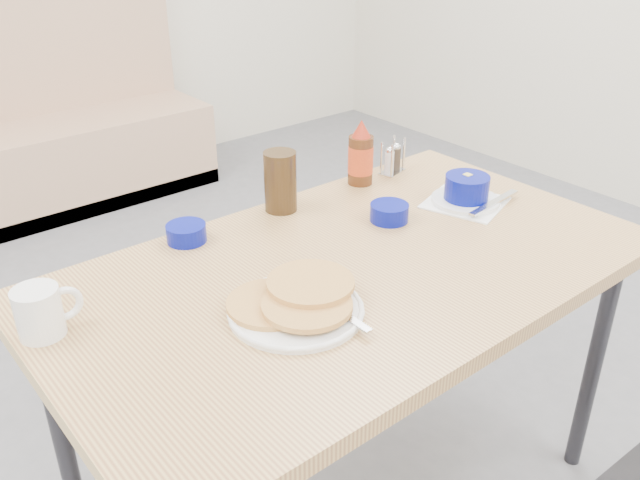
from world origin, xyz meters
TOP-DOWN VIEW (x-y plane):
  - booth_bench at (0.00, 2.78)m, footprint 1.90×0.56m
  - dining_table at (0.00, 0.25)m, footprint 1.40×0.80m
  - pancake_plate at (-0.22, 0.18)m, footprint 0.28×0.30m
  - coffee_mug at (-0.64, 0.43)m, footprint 0.13×0.09m
  - grits_setting at (0.46, 0.30)m, footprint 0.27×0.25m
  - creamer_bowl at (-0.23, 0.59)m, footprint 0.10×0.10m
  - butter_bowl at (0.23, 0.36)m, footprint 0.10×0.10m
  - amber_tumbler at (0.05, 0.59)m, footprint 0.10×0.10m
  - condiment_caddy at (0.47, 0.59)m, footprint 0.09×0.07m
  - syrup_bottle at (0.34, 0.59)m, footprint 0.07×0.07m
  - sugar_wrapper at (-0.25, 0.25)m, footprint 0.04×0.03m

SIDE VIEW (x-z plane):
  - booth_bench at x=0.00m, z-range -0.26..0.96m
  - dining_table at x=0.00m, z-range 0.32..1.08m
  - sugar_wrapper at x=-0.25m, z-range 0.76..0.76m
  - pancake_plate at x=-0.22m, z-range 0.76..0.80m
  - creamer_bowl at x=-0.23m, z-range 0.76..0.80m
  - butter_bowl at x=0.23m, z-range 0.76..0.80m
  - grits_setting at x=0.46m, z-range 0.75..0.84m
  - condiment_caddy at x=0.47m, z-range 0.74..0.85m
  - coffee_mug at x=-0.64m, z-range 0.76..0.86m
  - amber_tumbler at x=0.05m, z-range 0.76..0.92m
  - syrup_bottle at x=0.34m, z-range 0.75..0.94m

